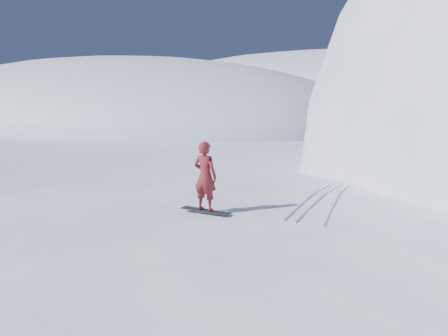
# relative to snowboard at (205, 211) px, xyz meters

# --- Properties ---
(ground) EXTENTS (400.00, 400.00, 0.00)m
(ground) POSITION_rel_snowboard_xyz_m (2.67, -1.16, -2.41)
(ground) COLOR white
(ground) RESTS_ON ground
(near_ridge) EXTENTS (36.00, 28.00, 4.80)m
(near_ridge) POSITION_rel_snowboard_xyz_m (3.67, 1.84, -2.41)
(near_ridge) COLOR white
(near_ridge) RESTS_ON ground
(far_ridge_a) EXTENTS (120.00, 70.00, 28.00)m
(far_ridge_a) POSITION_rel_snowboard_xyz_m (-67.33, 58.84, -2.41)
(far_ridge_a) COLOR white
(far_ridge_a) RESTS_ON ground
(far_ridge_c) EXTENTS (140.00, 90.00, 36.00)m
(far_ridge_c) POSITION_rel_snowboard_xyz_m (-37.33, 108.84, -2.41)
(far_ridge_c) COLOR white
(far_ridge_c) RESTS_ON ground
(wind_bumps) EXTENTS (16.00, 14.40, 1.00)m
(wind_bumps) POSITION_rel_snowboard_xyz_m (2.12, 0.96, -2.41)
(wind_bumps) COLOR white
(wind_bumps) RESTS_ON ground
(snowboard) EXTENTS (1.57, 0.31, 0.03)m
(snowboard) POSITION_rel_snowboard_xyz_m (0.00, 0.00, 0.00)
(snowboard) COLOR black
(snowboard) RESTS_ON near_ridge
(snowboarder) EXTENTS (0.72, 0.48, 1.96)m
(snowboarder) POSITION_rel_snowboard_xyz_m (0.00, 0.00, 0.99)
(snowboarder) COLOR maroon
(snowboarder) RESTS_ON snowboard
(vapor_plume) EXTENTS (8.91, 7.13, 6.24)m
(vapor_plume) POSITION_rel_snowboard_xyz_m (-42.74, 31.98, -2.41)
(vapor_plume) COLOR white
(vapor_plume) RESTS_ON ground
(board_tracks) EXTENTS (1.97, 5.95, 0.04)m
(board_tracks) POSITION_rel_snowboard_xyz_m (2.24, 3.28, 0.01)
(board_tracks) COLOR silver
(board_tracks) RESTS_ON ground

